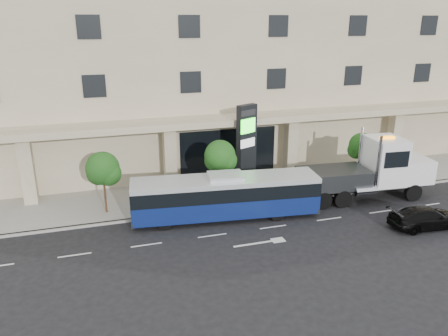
{
  "coord_description": "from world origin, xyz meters",
  "views": [
    {
      "loc": [
        -10.26,
        -24.49,
        12.5
      ],
      "look_at": [
        -2.19,
        2.0,
        3.03
      ],
      "focal_mm": 35.0,
      "sensor_mm": 36.0,
      "label": 1
    }
  ],
  "objects_px": {
    "tow_truck": "(371,171)",
    "black_sedan": "(426,217)",
    "city_bus": "(225,196)",
    "signage_pylon": "(246,147)"
  },
  "relations": [
    {
      "from": "tow_truck",
      "to": "black_sedan",
      "type": "xyz_separation_m",
      "value": [
        0.56,
        -5.23,
        -1.39
      ]
    },
    {
      "from": "city_bus",
      "to": "signage_pylon",
      "type": "height_order",
      "value": "signage_pylon"
    },
    {
      "from": "black_sedan",
      "to": "tow_truck",
      "type": "bearing_deg",
      "value": 10.38
    },
    {
      "from": "tow_truck",
      "to": "black_sedan",
      "type": "relative_size",
      "value": 2.34
    },
    {
      "from": "city_bus",
      "to": "black_sedan",
      "type": "xyz_separation_m",
      "value": [
        11.66,
        -5.03,
        -0.88
      ]
    },
    {
      "from": "city_bus",
      "to": "tow_truck",
      "type": "distance_m",
      "value": 11.11
    },
    {
      "from": "tow_truck",
      "to": "black_sedan",
      "type": "bearing_deg",
      "value": -78.99
    },
    {
      "from": "city_bus",
      "to": "signage_pylon",
      "type": "relative_size",
      "value": 1.92
    },
    {
      "from": "black_sedan",
      "to": "signage_pylon",
      "type": "relative_size",
      "value": 0.74
    },
    {
      "from": "tow_truck",
      "to": "signage_pylon",
      "type": "xyz_separation_m",
      "value": [
        -8.12,
        4.16,
        1.36
      ]
    }
  ]
}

